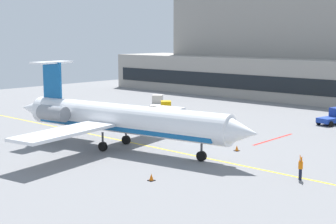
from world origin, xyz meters
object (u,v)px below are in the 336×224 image
at_px(regional_jet, 119,119).
at_px(pushback_tractor, 157,103).
at_px(marshaller, 301,168).
at_px(baggage_tug, 166,110).
at_px(belt_loader, 334,117).

height_order(regional_jet, pushback_tractor, regional_jet).
height_order(pushback_tractor, marshaller, pushback_tractor).
relative_size(pushback_tractor, marshaller, 2.17).
relative_size(regional_jet, marshaller, 15.10).
bearing_deg(marshaller, baggage_tug, 151.50).
distance_m(regional_jet, pushback_tractor, 26.25).
bearing_deg(regional_jet, baggage_tug, 118.84).
distance_m(pushback_tractor, belt_loader, 25.72).
bearing_deg(belt_loader, baggage_tug, -152.49).
xyz_separation_m(baggage_tug, pushback_tractor, (-5.78, 4.34, 0.01)).
xyz_separation_m(regional_jet, pushback_tractor, (-15.14, 21.34, -1.99)).
distance_m(baggage_tug, belt_loader, 21.75).
bearing_deg(baggage_tug, regional_jet, -61.16).
distance_m(regional_jet, marshaller, 18.34).
distance_m(baggage_tug, pushback_tractor, 7.23).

